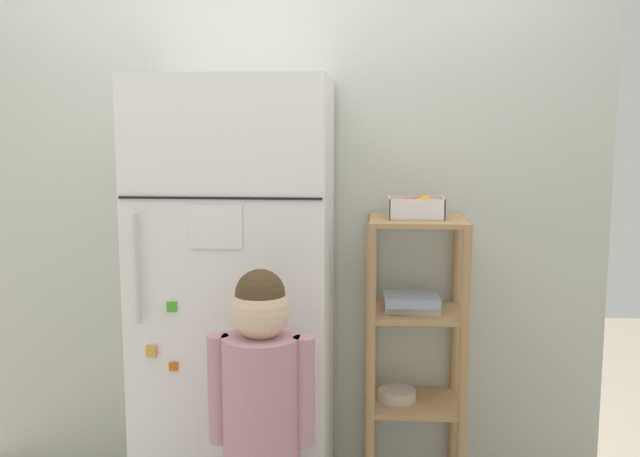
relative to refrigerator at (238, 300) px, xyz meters
The scene contains 5 objects.
kitchen_wall_back 0.43m from the refrigerator, 68.09° to the left, with size 2.65×0.03×2.16m, color silver.
refrigerator is the anchor object (origin of this frame).
child_standing 0.56m from the refrigerator, 71.63° to the right, with size 0.34×0.25×1.05m.
pantry_shelf_unit 0.70m from the refrigerator, ahead, with size 0.38×0.35×1.13m.
fruit_bin 0.77m from the refrigerator, ahead, with size 0.21×0.16×0.09m.
Camera 1 is at (0.38, -2.67, 1.50)m, focal length 41.33 mm.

